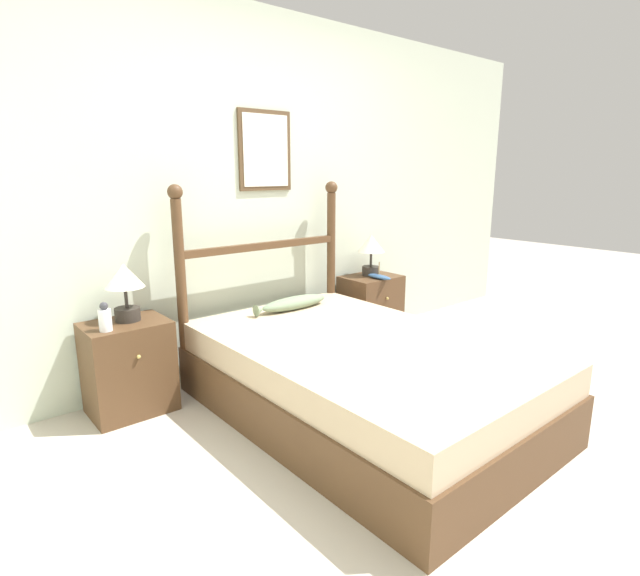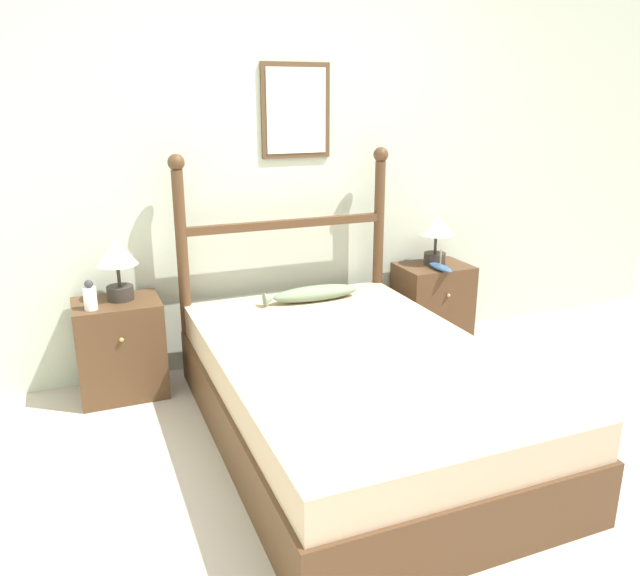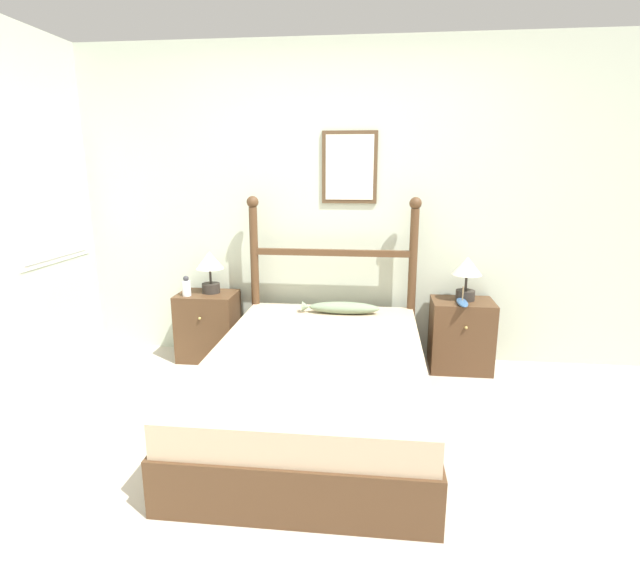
{
  "view_description": "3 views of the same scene",
  "coord_description": "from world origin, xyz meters",
  "px_view_note": "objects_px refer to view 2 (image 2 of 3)",
  "views": [
    {
      "loc": [
        -1.95,
        -1.42,
        1.44
      ],
      "look_at": [
        0.09,
        1.03,
        0.69
      ],
      "focal_mm": 28.0,
      "sensor_mm": 36.0,
      "label": 1
    },
    {
      "loc": [
        -1.22,
        -2.01,
        1.67
      ],
      "look_at": [
        0.03,
        1.05,
        0.65
      ],
      "focal_mm": 35.0,
      "sensor_mm": 36.0,
      "label": 2
    },
    {
      "loc": [
        0.36,
        -2.38,
        1.59
      ],
      "look_at": [
        -0.02,
        0.91,
        0.78
      ],
      "focal_mm": 28.0,
      "sensor_mm": 36.0,
      "label": 3
    }
  ],
  "objects_px": {
    "nightstand_left": "(121,348)",
    "table_lamp_left": "(117,260)",
    "bed": "(354,394)",
    "table_lamp_right": "(436,231)",
    "model_boat": "(440,267)",
    "nightstand_right": "(432,305)",
    "bottle": "(90,297)",
    "fish_pillow": "(313,293)"
  },
  "relations": [
    {
      "from": "table_lamp_right",
      "to": "model_boat",
      "type": "height_order",
      "value": "table_lamp_right"
    },
    {
      "from": "table_lamp_left",
      "to": "fish_pillow",
      "type": "relative_size",
      "value": 0.57
    },
    {
      "from": "table_lamp_right",
      "to": "bottle",
      "type": "height_order",
      "value": "table_lamp_right"
    },
    {
      "from": "bed",
      "to": "table_lamp_right",
      "type": "distance_m",
      "value": 1.54
    },
    {
      "from": "model_boat",
      "to": "table_lamp_right",
      "type": "bearing_deg",
      "value": 72.79
    },
    {
      "from": "model_boat",
      "to": "fish_pillow",
      "type": "xyz_separation_m",
      "value": [
        -0.91,
        -0.03,
        -0.06
      ]
    },
    {
      "from": "bottle",
      "to": "model_boat",
      "type": "bearing_deg",
      "value": -0.59
    },
    {
      "from": "table_lamp_right",
      "to": "nightstand_right",
      "type": "bearing_deg",
      "value": -124.26
    },
    {
      "from": "bed",
      "to": "table_lamp_left",
      "type": "relative_size",
      "value": 6.04
    },
    {
      "from": "nightstand_right",
      "to": "fish_pillow",
      "type": "height_order",
      "value": "same"
    },
    {
      "from": "table_lamp_right",
      "to": "nightstand_left",
      "type": "bearing_deg",
      "value": -179.37
    },
    {
      "from": "nightstand_right",
      "to": "table_lamp_right",
      "type": "bearing_deg",
      "value": 55.74
    },
    {
      "from": "table_lamp_right",
      "to": "fish_pillow",
      "type": "bearing_deg",
      "value": -170.05
    },
    {
      "from": "nightstand_left",
      "to": "table_lamp_right",
      "type": "relative_size",
      "value": 1.63
    },
    {
      "from": "nightstand_right",
      "to": "model_boat",
      "type": "distance_m",
      "value": 0.32
    },
    {
      "from": "bed",
      "to": "table_lamp_right",
      "type": "relative_size",
      "value": 6.04
    },
    {
      "from": "nightstand_left",
      "to": "table_lamp_left",
      "type": "relative_size",
      "value": 1.63
    },
    {
      "from": "table_lamp_left",
      "to": "bed",
      "type": "bearing_deg",
      "value": -43.91
    },
    {
      "from": "bottle",
      "to": "bed",
      "type": "bearing_deg",
      "value": -35.97
    },
    {
      "from": "nightstand_left",
      "to": "table_lamp_left",
      "type": "bearing_deg",
      "value": 40.72
    },
    {
      "from": "table_lamp_left",
      "to": "table_lamp_right",
      "type": "relative_size",
      "value": 1.0
    },
    {
      "from": "table_lamp_left",
      "to": "bottle",
      "type": "distance_m",
      "value": 0.26
    },
    {
      "from": "bed",
      "to": "model_boat",
      "type": "bearing_deg",
      "value": 39.31
    },
    {
      "from": "bed",
      "to": "fish_pillow",
      "type": "relative_size",
      "value": 3.46
    },
    {
      "from": "bed",
      "to": "nightstand_right",
      "type": "xyz_separation_m",
      "value": [
        1.04,
        0.94,
        0.05
      ]
    },
    {
      "from": "table_lamp_left",
      "to": "model_boat",
      "type": "xyz_separation_m",
      "value": [
        2.02,
        -0.14,
        -0.21
      ]
    },
    {
      "from": "nightstand_right",
      "to": "model_boat",
      "type": "xyz_separation_m",
      "value": [
        -0.03,
        -0.12,
        0.3
      ]
    },
    {
      "from": "nightstand_left",
      "to": "table_lamp_right",
      "type": "distance_m",
      "value": 2.15
    },
    {
      "from": "bottle",
      "to": "model_boat",
      "type": "distance_m",
      "value": 2.18
    },
    {
      "from": "table_lamp_left",
      "to": "table_lamp_right",
      "type": "bearing_deg",
      "value": -0.09
    },
    {
      "from": "nightstand_left",
      "to": "nightstand_right",
      "type": "bearing_deg",
      "value": 0.0
    },
    {
      "from": "model_boat",
      "to": "bottle",
      "type": "bearing_deg",
      "value": 179.41
    },
    {
      "from": "model_boat",
      "to": "fish_pillow",
      "type": "bearing_deg",
      "value": -178.18
    },
    {
      "from": "nightstand_left",
      "to": "table_lamp_left",
      "type": "height_order",
      "value": "table_lamp_left"
    },
    {
      "from": "nightstand_right",
      "to": "table_lamp_right",
      "type": "distance_m",
      "value": 0.51
    },
    {
      "from": "bottle",
      "to": "fish_pillow",
      "type": "relative_size",
      "value": 0.28
    },
    {
      "from": "table_lamp_left",
      "to": "fish_pillow",
      "type": "bearing_deg",
      "value": -8.82
    },
    {
      "from": "bed",
      "to": "table_lamp_right",
      "type": "bearing_deg",
      "value": 42.53
    },
    {
      "from": "nightstand_right",
      "to": "fish_pillow",
      "type": "bearing_deg",
      "value": -171.25
    },
    {
      "from": "table_lamp_left",
      "to": "table_lamp_right",
      "type": "xyz_separation_m",
      "value": [
        2.06,
        -0.0,
        0.0
      ]
    },
    {
      "from": "model_boat",
      "to": "fish_pillow",
      "type": "relative_size",
      "value": 0.42
    },
    {
      "from": "bed",
      "to": "table_lamp_left",
      "type": "distance_m",
      "value": 1.51
    }
  ]
}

